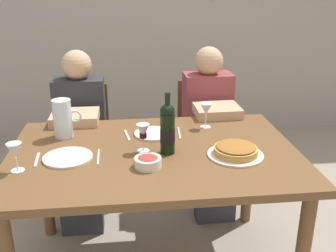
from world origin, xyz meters
TOP-DOWN VIEW (x-y plane):
  - dining_table at (0.00, 0.00)m, footprint 1.50×1.00m
  - wine_bottle at (0.07, -0.04)m, footprint 0.08×0.08m
  - water_pitcher at (-0.49, 0.25)m, footprint 0.16×0.10m
  - baked_tart at (0.40, -0.11)m, footprint 0.28×0.28m
  - salad_bowl at (-0.04, -0.18)m, footprint 0.13×0.13m
  - wine_glass_left_diner at (0.34, 0.30)m, footprint 0.07×0.07m
  - wine_glass_right_diner at (-0.05, -0.00)m, footprint 0.07×0.07m
  - wine_glass_centre at (-0.65, -0.16)m, footprint 0.07×0.07m
  - dinner_plate_left_setting at (0.01, 0.22)m, footprint 0.22×0.22m
  - dinner_plate_right_setting at (-0.43, -0.05)m, footprint 0.25×0.25m
  - fork_left_setting at (-0.14, 0.22)m, footprint 0.04×0.16m
  - knife_left_setting at (0.16, 0.22)m, footprint 0.02×0.18m
  - knife_right_setting at (-0.28, -0.05)m, footprint 0.01×0.18m
  - spoon_right_setting at (-0.58, -0.05)m, footprint 0.03×0.16m
  - chair_left at (-0.45, 0.89)m, footprint 0.40×0.40m
  - diner_left at (-0.45, 0.65)m, footprint 0.34×0.50m
  - chair_right at (0.45, 0.92)m, footprint 0.41×0.41m
  - diner_right at (0.45, 0.68)m, footprint 0.34×0.51m

SIDE VIEW (x-z plane):
  - chair_left at x=-0.45m, z-range 0.06..0.93m
  - chair_right at x=0.45m, z-range 0.06..0.93m
  - diner_left at x=-0.45m, z-range 0.04..1.20m
  - diner_right at x=0.45m, z-range 0.04..1.20m
  - dining_table at x=0.00m, z-range 0.29..1.05m
  - fork_left_setting at x=-0.14m, z-range 0.76..0.76m
  - knife_left_setting at x=0.16m, z-range 0.76..0.76m
  - knife_right_setting at x=-0.28m, z-range 0.76..0.76m
  - spoon_right_setting at x=-0.58m, z-range 0.76..0.76m
  - dinner_plate_left_setting at x=0.01m, z-range 0.76..0.77m
  - dinner_plate_right_setting at x=-0.43m, z-range 0.76..0.77m
  - baked_tart at x=0.40m, z-range 0.76..0.82m
  - salad_bowl at x=-0.04m, z-range 0.76..0.82m
  - water_pitcher at x=-0.49m, z-range 0.75..0.97m
  - wine_glass_centre at x=-0.65m, z-range 0.79..0.93m
  - wine_glass_right_diner at x=-0.05m, z-range 0.79..0.94m
  - wine_glass_left_diner at x=0.34m, z-range 0.79..0.94m
  - wine_bottle at x=0.07m, z-range 0.73..1.05m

